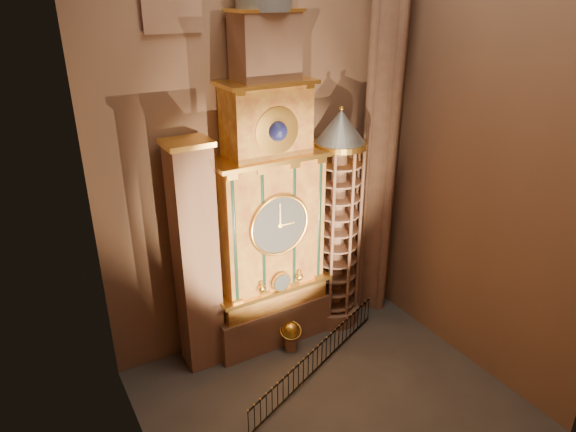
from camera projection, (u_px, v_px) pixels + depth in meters
floor at (328, 401)px, 20.92m from camera, size 14.00×14.00×0.00m
wall_back at (255, 104)px, 21.17m from camera, size 22.00×0.00×22.00m
wall_left at (118, 174)px, 13.21m from camera, size 0.00×22.00×22.00m
wall_right at (488, 113)px, 19.68m from camera, size 0.00×22.00×22.00m
astronomical_clock at (268, 209)px, 22.11m from camera, size 5.60×2.41×16.70m
portrait_tower at (196, 259)px, 21.18m from camera, size 1.80×1.60×10.20m
stair_turret at (337, 224)px, 24.10m from camera, size 2.50×2.50×10.80m
gothic_pier at (385, 94)px, 23.20m from camera, size 2.04×2.04×22.00m
celestial_globe at (291, 333)px, 23.55m from camera, size 1.23×1.19×1.47m
iron_railing at (317, 358)px, 22.32m from camera, size 8.52×3.68×1.23m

